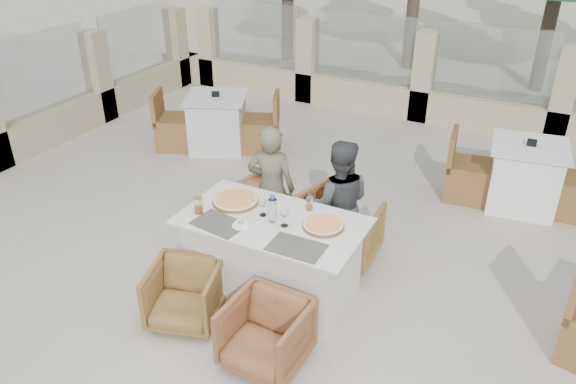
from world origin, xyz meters
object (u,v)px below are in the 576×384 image
at_px(pizza_left, 235,200).
at_px(armchair_far_right, 346,232).
at_px(diner_right, 338,204).
at_px(dining_table, 273,257).
at_px(water_bottle, 273,208).
at_px(wine_glass_centre, 263,206).
at_px(olive_dish, 241,224).
at_px(pizza_right, 323,225).
at_px(armchair_near_left, 185,294).
at_px(beer_glass_right, 309,204).
at_px(bg_table_b, 524,176).
at_px(bg_table_a, 217,123).
at_px(armchair_near_right, 266,334).
at_px(armchair_far_left, 283,205).
at_px(beer_glass_left, 198,205).
at_px(wine_glass_near, 284,217).
at_px(diner_left, 271,188).

relative_size(pizza_left, armchair_far_right, 0.66).
relative_size(armchair_far_right, diner_right, 0.49).
bearing_deg(pizza_left, dining_table, -14.47).
distance_m(dining_table, water_bottle, 0.51).
height_order(wine_glass_centre, armchair_far_right, wine_glass_centre).
height_order(olive_dish, diner_right, diner_right).
distance_m(pizza_right, armchair_near_left, 1.31).
bearing_deg(olive_dish, armchair_far_right, 61.06).
bearing_deg(beer_glass_right, bg_table_b, 56.26).
height_order(pizza_right, beer_glass_right, beer_glass_right).
bearing_deg(bg_table_a, bg_table_b, -20.92).
bearing_deg(diner_right, water_bottle, 44.37).
bearing_deg(bg_table_a, armchair_far_right, -56.42).
xyz_separation_m(armchair_near_left, armchair_near_right, (0.85, -0.12, 0.01)).
height_order(bg_table_a, bg_table_b, same).
height_order(beer_glass_right, bg_table_b, beer_glass_right).
height_order(armchair_far_right, armchair_near_left, armchair_far_right).
bearing_deg(pizza_left, armchair_far_left, 86.64).
xyz_separation_m(pizza_left, beer_glass_left, (-0.19, -0.30, 0.05)).
relative_size(wine_glass_near, diner_right, 0.14).
bearing_deg(armchair_near_right, bg_table_b, 70.05).
distance_m(wine_glass_near, olive_dish, 0.38).
bearing_deg(bg_table_a, diner_right, -58.71).
relative_size(wine_glass_near, armchair_far_left, 0.26).
bearing_deg(water_bottle, bg_table_a, 132.04).
relative_size(armchair_far_left, armchair_near_right, 1.17).
height_order(diner_left, bg_table_b, diner_left).
distance_m(wine_glass_near, diner_left, 0.91).
bearing_deg(pizza_right, bg_table_b, 62.31).
distance_m(wine_glass_near, armchair_far_left, 1.24).
bearing_deg(beer_glass_right, water_bottle, -120.82).
xyz_separation_m(dining_table, armchair_far_right, (0.38, 0.82, -0.10)).
relative_size(pizza_left, olive_dish, 3.83).
distance_m(wine_glass_centre, armchair_far_right, 1.09).
relative_size(armchair_near_left, diner_right, 0.45).
xyz_separation_m(pizza_right, armchair_far_left, (-0.83, 0.86, -0.47)).
relative_size(wine_glass_centre, wine_glass_near, 1.00).
bearing_deg(dining_table, wine_glass_near, -14.19).
distance_m(beer_glass_right, diner_right, 0.46).
xyz_separation_m(bg_table_a, bg_table_b, (4.04, 0.22, 0.00)).
xyz_separation_m(beer_glass_left, beer_glass_right, (0.84, 0.50, -0.01)).
height_order(olive_dish, armchair_far_right, olive_dish).
bearing_deg(pizza_right, water_bottle, -165.33).
relative_size(armchair_near_right, diner_left, 0.46).
distance_m(armchair_far_left, bg_table_b, 2.81).
bearing_deg(beer_glass_right, armchair_far_left, 133.15).
distance_m(armchair_far_left, diner_right, 0.83).
xyz_separation_m(dining_table, wine_glass_near, (0.14, -0.04, 0.48)).
bearing_deg(pizza_left, olive_dish, -52.00).
bearing_deg(wine_glass_centre, olive_dish, -108.70).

